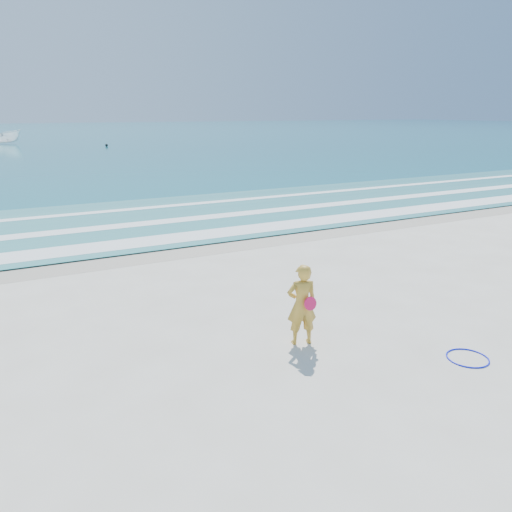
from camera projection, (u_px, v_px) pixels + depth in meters
name	position (u px, v px, depth m)	size (l,w,h in m)	color
ground	(338.00, 366.00, 9.10)	(400.00, 400.00, 0.00)	silver
wet_sand	(177.00, 249.00, 16.76)	(400.00, 2.40, 0.00)	#B2A893
ocean	(18.00, 134.00, 98.45)	(400.00, 190.00, 0.04)	#19727F
shallow	(138.00, 220.00, 21.00)	(400.00, 10.00, 0.01)	#59B7AD
foam_near	(165.00, 239.00, 17.85)	(400.00, 1.40, 0.01)	white
foam_mid	(143.00, 224.00, 20.32)	(400.00, 0.90, 0.01)	white
foam_far	(124.00, 210.00, 23.13)	(400.00, 0.60, 0.01)	white
hoop	(468.00, 358.00, 9.35)	(0.77, 0.77, 0.03)	#0C19E2
boat	(2.00, 137.00, 68.78)	(1.87, 4.97, 1.92)	white
buoy	(107.00, 145.00, 63.96)	(0.36, 0.36, 0.36)	black
woman	(302.00, 305.00, 9.76)	(0.69, 0.55, 1.65)	gold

